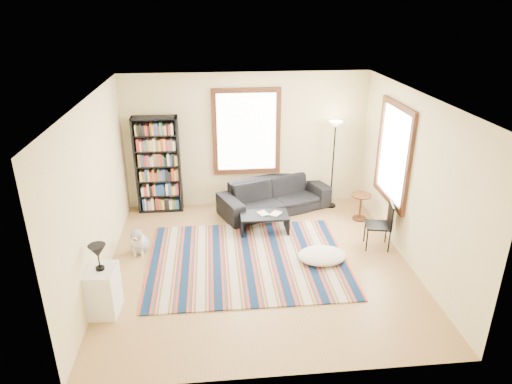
{
  "coord_description": "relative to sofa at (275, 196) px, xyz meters",
  "views": [
    {
      "loc": [
        -0.7,
        -6.56,
        4.12
      ],
      "look_at": [
        0.0,
        0.5,
        1.1
      ],
      "focal_mm": 32.0,
      "sensor_mm": 36.0,
      "label": 1
    }
  ],
  "objects": [
    {
      "name": "wall_front",
      "position": [
        -0.54,
        -4.6,
        1.07
      ],
      "size": [
        5.0,
        0.1,
        2.8
      ],
      "primitive_type": "cube",
      "color": "beige",
      "rests_on": "floor"
    },
    {
      "name": "wall_left",
      "position": [
        -3.09,
        -2.05,
        1.07
      ],
      "size": [
        0.1,
        5.0,
        2.8
      ],
      "primitive_type": "cube",
      "color": "beige",
      "rests_on": "floor"
    },
    {
      "name": "floor",
      "position": [
        -0.54,
        -2.05,
        -0.38
      ],
      "size": [
        5.0,
        5.0,
        0.1
      ],
      "primitive_type": "cube",
      "color": "#A37E4A",
      "rests_on": "ground"
    },
    {
      "name": "floor_lamp",
      "position": [
        1.23,
        0.1,
        0.6
      ],
      "size": [
        0.38,
        0.38,
        1.86
      ],
      "primitive_type": null,
      "rotation": [
        0.0,
        0.0,
        0.3
      ],
      "color": "black",
      "rests_on": "floor"
    },
    {
      "name": "wall_back",
      "position": [
        -0.54,
        0.5,
        1.07
      ],
      "size": [
        5.0,
        0.1,
        2.8
      ],
      "primitive_type": "cube",
      "color": "beige",
      "rests_on": "floor"
    },
    {
      "name": "floor_cushion",
      "position": [
        0.53,
        -2.07,
        -0.23
      ],
      "size": [
        0.96,
        0.82,
        0.21
      ],
      "primitive_type": "ellipsoid",
      "rotation": [
        0.0,
        0.0,
        0.27
      ],
      "color": "silver",
      "rests_on": "floor"
    },
    {
      "name": "window_right",
      "position": [
        1.93,
        -1.25,
        1.27
      ],
      "size": [
        0.06,
        1.2,
        1.6
      ],
      "primitive_type": "cube",
      "color": "white",
      "rests_on": "wall_right"
    },
    {
      "name": "dog",
      "position": [
        -2.58,
        -1.45,
        -0.07
      ],
      "size": [
        0.4,
        0.54,
        0.52
      ],
      "primitive_type": null,
      "rotation": [
        0.0,
        0.0,
        -0.05
      ],
      "color": "#B0B0B0",
      "rests_on": "floor"
    },
    {
      "name": "sofa",
      "position": [
        0.0,
        0.0,
        0.0
      ],
      "size": [
        1.68,
        2.46,
        0.67
      ],
      "primitive_type": "imported",
      "rotation": [
        0.0,
        0.0,
        0.38
      ],
      "color": "black",
      "rests_on": "floor"
    },
    {
      "name": "rug",
      "position": [
        -0.72,
        -1.93,
        -0.32
      ],
      "size": [
        3.34,
        2.67,
        0.02
      ],
      "primitive_type": "cube",
      "color": "#0D2444",
      "rests_on": "floor"
    },
    {
      "name": "white_cabinet",
      "position": [
        -2.84,
        -3.1,
        0.02
      ],
      "size": [
        0.41,
        0.52,
        0.7
      ],
      "primitive_type": "cube",
      "rotation": [
        0.0,
        0.0,
        -0.06
      ],
      "color": "white",
      "rests_on": "floor"
    },
    {
      "name": "bookshelf",
      "position": [
        -2.36,
        0.27,
        0.67
      ],
      "size": [
        0.9,
        0.3,
        2.0
      ],
      "primitive_type": "cube",
      "color": "black",
      "rests_on": "floor"
    },
    {
      "name": "ceiling",
      "position": [
        -0.54,
        -2.05,
        2.52
      ],
      "size": [
        5.0,
        5.0,
        0.1
      ],
      "primitive_type": "cube",
      "color": "white",
      "rests_on": "floor"
    },
    {
      "name": "book_b",
      "position": [
        -0.17,
        -0.87,
        0.03
      ],
      "size": [
        0.28,
        0.29,
        0.02
      ],
      "primitive_type": "imported",
      "rotation": [
        0.0,
        0.0,
        -0.67
      ],
      "color": "beige",
      "rests_on": "coffee_table"
    },
    {
      "name": "wall_right",
      "position": [
        2.01,
        -2.05,
        1.07
      ],
      "size": [
        0.1,
        5.0,
        2.8
      ],
      "primitive_type": "cube",
      "color": "beige",
      "rests_on": "floor"
    },
    {
      "name": "window_back",
      "position": [
        -0.54,
        0.42,
        1.27
      ],
      "size": [
        1.2,
        0.06,
        1.6
      ],
      "primitive_type": "cube",
      "color": "white",
      "rests_on": "wall_back"
    },
    {
      "name": "coffee_table",
      "position": [
        -0.32,
        -0.92,
        -0.15
      ],
      "size": [
        0.97,
        0.64,
        0.36
      ],
      "primitive_type": "cube",
      "rotation": [
        0.0,
        0.0,
        0.16
      ],
      "color": "black",
      "rests_on": "floor"
    },
    {
      "name": "side_table",
      "position": [
        1.66,
        -0.58,
        -0.06
      ],
      "size": [
        0.46,
        0.46,
        0.54
      ],
      "primitive_type": "cylinder",
      "rotation": [
        0.0,
        0.0,
        0.18
      ],
      "color": "#4D2A13",
      "rests_on": "floor"
    },
    {
      "name": "folding_chair",
      "position": [
        1.61,
        -1.69,
        0.1
      ],
      "size": [
        0.49,
        0.48,
        0.86
      ],
      "primitive_type": "cube",
      "rotation": [
        0.0,
        0.0,
        -0.21
      ],
      "color": "black",
      "rests_on": "floor"
    },
    {
      "name": "table_lamp",
      "position": [
        -2.84,
        -3.1,
        0.56
      ],
      "size": [
        0.29,
        0.29,
        0.38
      ],
      "primitive_type": null,
      "rotation": [
        0.0,
        0.0,
        -0.23
      ],
      "color": "black",
      "rests_on": "white_cabinet"
    },
    {
      "name": "book_a",
      "position": [
        -0.42,
        -0.92,
        0.04
      ],
      "size": [
        0.26,
        0.23,
        0.02
      ],
      "primitive_type": "imported",
      "rotation": [
        0.0,
        0.0,
        0.37
      ],
      "color": "beige",
      "rests_on": "coffee_table"
    }
  ]
}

